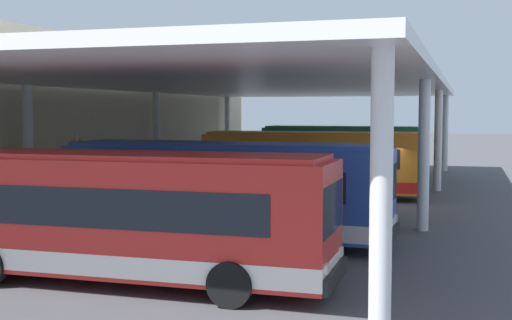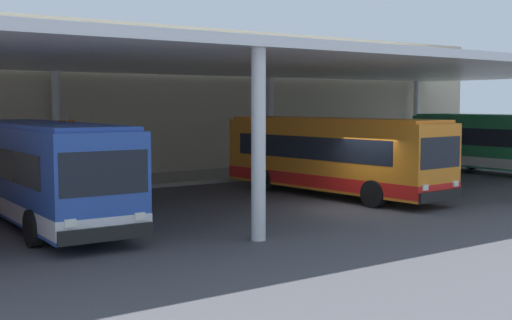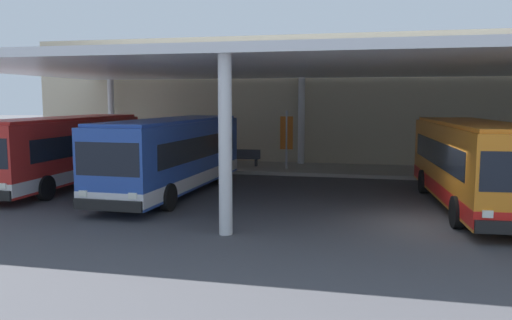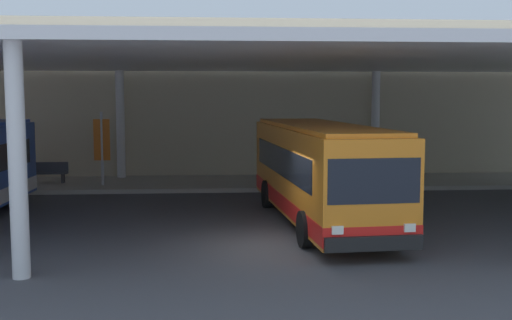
{
  "view_description": "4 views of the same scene",
  "coord_description": "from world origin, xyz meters",
  "views": [
    {
      "loc": [
        -30.38,
        -3.89,
        4.16
      ],
      "look_at": [
        -0.09,
        5.47,
        1.88
      ],
      "focal_mm": 47.84,
      "sensor_mm": 36.0,
      "label": 1
    },
    {
      "loc": [
        -16.95,
        -17.45,
        3.76
      ],
      "look_at": [
        -1.15,
        4.62,
        1.49
      ],
      "focal_mm": 47.6,
      "sensor_mm": 36.0,
      "label": 2
    },
    {
      "loc": [
        -1.96,
        -16.79,
        3.96
      ],
      "look_at": [
        -6.5,
        2.93,
        1.59
      ],
      "focal_mm": 36.08,
      "sensor_mm": 36.0,
      "label": 3
    },
    {
      "loc": [
        -1.92,
        -16.5,
        4.08
      ],
      "look_at": [
        -0.44,
        3.47,
        2.0
      ],
      "focal_mm": 43.71,
      "sensor_mm": 36.0,
      "label": 4
    }
  ],
  "objects": [
    {
      "name": "bus_second_bay",
      "position": [
        -10.19,
        3.37,
        1.66
      ],
      "size": [
        2.93,
        10.6,
        3.17
      ],
      "color": "#284CA8",
      "rests_on": "ground"
    },
    {
      "name": "trash_bin",
      "position": [
        -11.42,
        12.14,
        0.68
      ],
      "size": [
        0.52,
        0.52,
        0.98
      ],
      "color": "maroon",
      "rests_on": "platform_kerb"
    },
    {
      "name": "bus_nearest_bay",
      "position": [
        -15.81,
        4.06,
        1.66
      ],
      "size": [
        2.81,
        10.56,
        3.17
      ],
      "color": "red",
      "rests_on": "ground"
    },
    {
      "name": "ground_plane",
      "position": [
        0.0,
        0.0,
        0.0
      ],
      "size": [
        200.0,
        200.0,
        0.0
      ],
      "primitive_type": "plane",
      "color": "#47474C"
    },
    {
      "name": "bench_waiting",
      "position": [
        -9.22,
        11.82,
        0.66
      ],
      "size": [
        1.8,
        0.45,
        0.92
      ],
      "color": "#383D47",
      "rests_on": "platform_kerb"
    },
    {
      "name": "bus_middle_bay",
      "position": [
        1.58,
        3.12,
        1.66
      ],
      "size": [
        3.31,
        10.69,
        3.17
      ],
      "color": "orange",
      "rests_on": "ground"
    },
    {
      "name": "station_building_facade",
      "position": [
        0.0,
        15.0,
        3.92
      ],
      "size": [
        48.0,
        1.6,
        7.85
      ],
      "primitive_type": "cube",
      "color": "#C1B293",
      "rests_on": "ground"
    },
    {
      "name": "platform_kerb",
      "position": [
        0.0,
        11.75,
        0.09
      ],
      "size": [
        42.0,
        4.5,
        0.18
      ],
      "primitive_type": "cube",
      "color": "#A39E93",
      "rests_on": "ground"
    },
    {
      "name": "canopy_shelter",
      "position": [
        0.0,
        5.5,
        5.31
      ],
      "size": [
        40.0,
        17.0,
        5.55
      ],
      "color": "silver",
      "rests_on": "ground"
    },
    {
      "name": "banner_sign",
      "position": [
        -6.62,
        10.94,
        1.98
      ],
      "size": [
        0.7,
        0.12,
        3.2
      ],
      "color": "#B2B2B7",
      "rests_on": "platform_kerb"
    }
  ]
}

